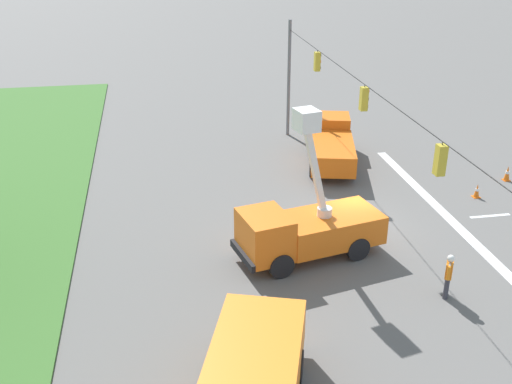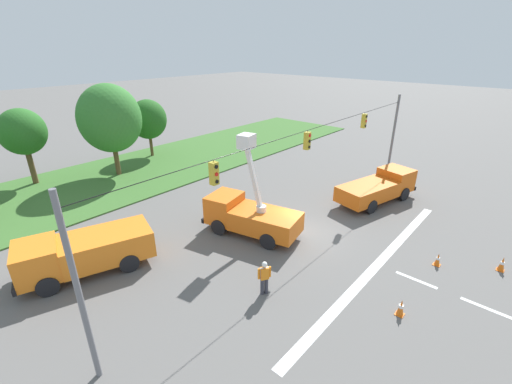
% 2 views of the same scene
% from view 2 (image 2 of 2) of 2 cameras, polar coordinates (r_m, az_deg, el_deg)
% --- Properties ---
extents(ground_plane, '(200.00, 200.00, 0.00)m').
position_cam_2_polar(ground_plane, '(21.57, 7.95, -7.07)').
color(ground_plane, '#605E5B').
extents(grass_verge, '(56.00, 12.00, 0.10)m').
position_cam_2_polar(grass_verge, '(33.83, -18.27, 3.53)').
color(grass_verge, '#3D6B2D').
rests_on(grass_verge, ground).
extents(lane_markings, '(17.60, 15.25, 0.01)m').
position_cam_2_polar(lane_markings, '(19.51, 23.67, -12.65)').
color(lane_markings, silver).
rests_on(lane_markings, ground).
extents(signal_gantry, '(26.20, 0.33, 7.20)m').
position_cam_2_polar(signal_gantry, '(19.67, 8.57, 4.07)').
color(signal_gantry, slate).
rests_on(signal_gantry, ground).
extents(tree_centre, '(3.55, 3.57, 6.32)m').
position_cam_2_polar(tree_centre, '(33.31, -34.40, 8.23)').
color(tree_centre, brown).
rests_on(tree_centre, ground).
extents(tree_east, '(5.18, 5.33, 7.99)m').
position_cam_2_polar(tree_east, '(32.07, -23.19, 11.19)').
color(tree_east, brown).
rests_on(tree_east, ground).
extents(tree_far_east, '(3.81, 3.48, 5.87)m').
position_cam_2_polar(tree_far_east, '(37.07, -17.56, 11.46)').
color(tree_far_east, brown).
rests_on(tree_far_east, ground).
extents(utility_truck_bucket_lift, '(3.56, 6.34, 6.26)m').
position_cam_2_polar(utility_truck_bucket_lift, '(20.95, -1.11, -3.67)').
color(utility_truck_bucket_lift, orange).
rests_on(utility_truck_bucket_lift, ground).
extents(utility_truck_support_near, '(7.06, 3.88, 2.15)m').
position_cam_2_polar(utility_truck_support_near, '(26.99, 19.77, 0.79)').
color(utility_truck_support_near, orange).
rests_on(utility_truck_support_near, ground).
extents(utility_truck_support_far, '(6.90, 4.40, 2.14)m').
position_cam_2_polar(utility_truck_support_far, '(19.67, -26.60, -8.74)').
color(utility_truck_support_far, orange).
rests_on(utility_truck_support_far, ground).
extents(road_worker, '(0.57, 0.41, 1.77)m').
position_cam_2_polar(road_worker, '(16.29, 1.40, -13.80)').
color(road_worker, '#383842').
rests_on(road_worker, ground).
extents(traffic_cone_foreground_left, '(0.36, 0.36, 0.72)m').
position_cam_2_polar(traffic_cone_foreground_left, '(20.88, 28.04, -9.88)').
color(traffic_cone_foreground_left, orange).
rests_on(traffic_cone_foreground_left, ground).
extents(traffic_cone_mid_left, '(0.36, 0.36, 0.81)m').
position_cam_2_polar(traffic_cone_mid_left, '(22.14, 35.79, -9.70)').
color(traffic_cone_mid_left, orange).
rests_on(traffic_cone_mid_left, ground).
extents(traffic_cone_mid_right, '(0.36, 0.36, 0.79)m').
position_cam_2_polar(traffic_cone_mid_right, '(16.81, 23.01, -17.29)').
color(traffic_cone_mid_right, orange).
rests_on(traffic_cone_mid_right, ground).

